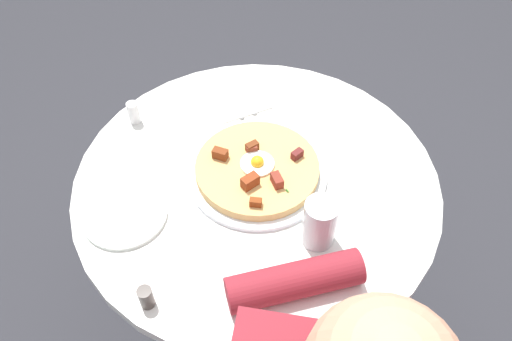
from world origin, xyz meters
TOP-DOWN VIEW (x-y plane):
  - ground_plane at (0.00, 0.00)m, footprint 6.00×6.00m
  - dining_table at (0.00, 0.00)m, footprint 0.83×0.83m
  - pizza_plate at (0.00, -0.01)m, footprint 0.32×0.32m
  - breakfast_pizza at (0.00, -0.01)m, footprint 0.28×0.28m
  - bread_plate at (0.26, 0.15)m, footprint 0.18×0.18m
  - napkin at (0.10, -0.27)m, footprint 0.21×0.22m
  - fork at (0.12, -0.26)m, footprint 0.11×0.15m
  - knife at (0.09, -0.28)m, footprint 0.11×0.15m
  - water_glass at (-0.15, 0.14)m, footprint 0.07×0.07m
  - salt_shaker at (0.33, -0.13)m, footprint 0.03×0.03m
  - pepper_shaker at (0.15, 0.34)m, footprint 0.03×0.03m

SIDE VIEW (x-z plane):
  - ground_plane at x=0.00m, z-range 0.00..0.00m
  - dining_table at x=0.00m, z-range 0.19..0.93m
  - napkin at x=0.10m, z-range 0.74..0.74m
  - bread_plate at x=0.26m, z-range 0.74..0.75m
  - pizza_plate at x=0.00m, z-range 0.74..0.75m
  - fork at x=0.12m, z-range 0.74..0.74m
  - knife at x=0.09m, z-range 0.74..0.74m
  - breakfast_pizza at x=0.00m, z-range 0.74..0.78m
  - pepper_shaker at x=0.15m, z-range 0.74..0.79m
  - salt_shaker at x=0.33m, z-range 0.74..0.79m
  - water_glass at x=-0.15m, z-range 0.74..0.85m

